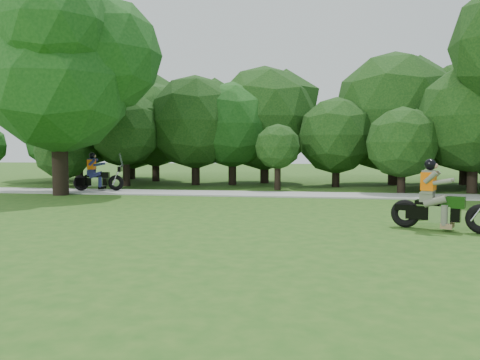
{
  "coord_description": "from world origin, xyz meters",
  "views": [
    {
      "loc": [
        0.44,
        -12.5,
        2.05
      ],
      "look_at": [
        -2.02,
        3.28,
        0.97
      ],
      "focal_mm": 35.0,
      "sensor_mm": 36.0,
      "label": 1
    }
  ],
  "objects": [
    {
      "name": "big_tree_west",
      "position": [
        -10.54,
        6.85,
        5.76
      ],
      "size": [
        8.64,
        6.56,
        9.96
      ],
      "color": "black",
      "rests_on": "ground"
    },
    {
      "name": "walkway",
      "position": [
        0.0,
        8.0,
        0.03
      ],
      "size": [
        60.0,
        2.2,
        0.06
      ],
      "primitive_type": "cube",
      "color": "#999994",
      "rests_on": "ground"
    },
    {
      "name": "tree_line",
      "position": [
        1.69,
        14.38,
        3.59
      ],
      "size": [
        40.32,
        13.06,
        7.41
      ],
      "color": "black",
      "rests_on": "ground"
    },
    {
      "name": "ground",
      "position": [
        0.0,
        0.0,
        0.0
      ],
      "size": [
        100.0,
        100.0,
        0.0
      ],
      "primitive_type": "plane",
      "color": "#245317",
      "rests_on": "ground"
    },
    {
      "name": "touring_motorcycle",
      "position": [
        -9.68,
        8.14,
        0.72
      ],
      "size": [
        2.36,
        1.01,
        1.81
      ],
      "rotation": [
        0.0,
        0.0,
        0.19
      ],
      "color": "black",
      "rests_on": "walkway"
    },
    {
      "name": "chopper_motorcycle",
      "position": [
        3.52,
        -0.26,
        0.66
      ],
      "size": [
        2.42,
        1.37,
        1.79
      ],
      "rotation": [
        0.0,
        0.0,
        -0.41
      ],
      "color": "black",
      "rests_on": "ground"
    }
  ]
}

